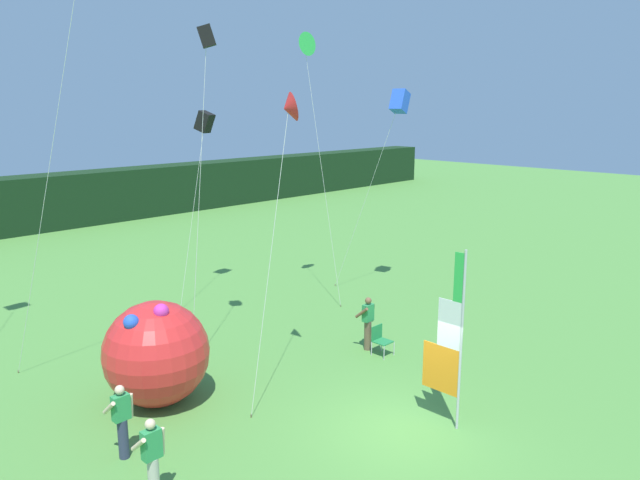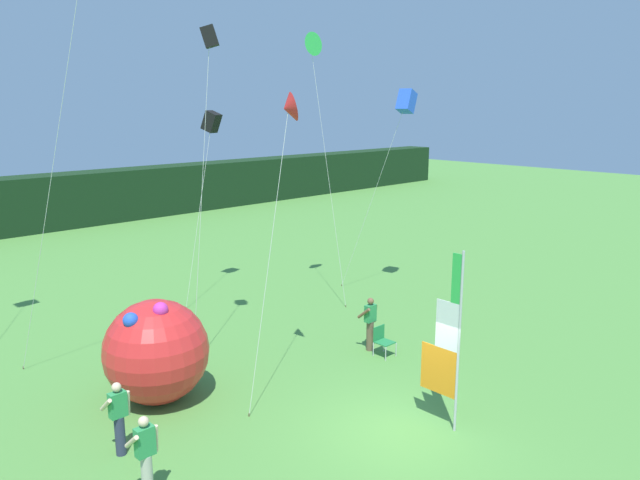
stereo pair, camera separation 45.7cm
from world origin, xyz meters
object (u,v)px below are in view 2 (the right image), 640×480
kite_green_delta_2 (311,46)px  kite_blue_box_4 (406,102)px  person_far_left (119,416)px  inflatable_balloon (156,351)px  kite_black_box_1 (209,40)px  person_mid_field (146,455)px  kite_red_delta_0 (288,109)px  folding_chair (382,339)px  banner_flag (448,344)px  person_near_banner (370,322)px  kite_black_box_5 (211,122)px

kite_green_delta_2 → kite_blue_box_4: (2.76, -2.24, -1.98)m
person_far_left → kite_green_delta_2: 14.54m
inflatable_balloon → kite_black_box_1: 8.51m
person_far_left → kite_green_delta_2: size_ratio=0.17×
person_mid_field → kite_red_delta_0: kite_red_delta_0 is taller
person_mid_field → folding_chair: bearing=8.9°
person_far_left → folding_chair: person_far_left is taller
banner_flag → person_far_left: (-6.00, 4.14, -1.16)m
folding_chair → kite_green_delta_2: size_ratio=0.09×
person_near_banner → kite_black_box_1: kite_black_box_1 is taller
folding_chair → person_mid_field: bearing=-171.1°
kite_black_box_1 → kite_black_box_5: size_ratio=1.33×
kite_blue_box_4 → kite_black_box_5: bearing=134.5°
kite_green_delta_2 → kite_black_box_5: 4.68m
person_near_banner → banner_flag: bearing=-117.0°
person_near_banner → kite_black_box_5: (0.01, 8.13, 5.83)m
kite_black_box_1 → kite_blue_box_4: (8.41, -0.29, -1.64)m
kite_green_delta_2 → kite_blue_box_4: 4.07m
kite_black_box_5 → banner_flag: bearing=-99.9°
banner_flag → person_far_left: banner_flag is taller
person_near_banner → kite_black_box_5: kite_black_box_5 is taller
kite_black_box_1 → person_far_left: bearing=-146.1°
kite_green_delta_2 → kite_blue_box_4: kite_green_delta_2 is taller
kite_green_delta_2 → kite_black_box_5: bearing=128.4°
banner_flag → kite_blue_box_4: 11.55m
person_far_left → kite_black_box_5: 12.96m
person_near_banner → kite_green_delta_2: 10.26m
kite_red_delta_0 → kite_blue_box_4: 8.84m
kite_red_delta_0 → kite_black_box_1: (-0.07, 3.20, 1.85)m
person_far_left → kite_blue_box_4: size_ratio=0.21×
person_far_left → kite_red_delta_0: (4.95, 0.08, 6.37)m
banner_flag → kite_blue_box_4: bearing=44.3°
kite_red_delta_0 → kite_green_delta_2: bearing=42.7°
banner_flag → person_near_banner: size_ratio=2.56×
person_mid_field → kite_red_delta_0: 8.45m
kite_black_box_1 → kite_black_box_5: kite_black_box_1 is taller
kite_red_delta_0 → kite_black_box_5: (3.22, 8.13, -0.54)m
kite_red_delta_0 → kite_green_delta_2: kite_green_delta_2 is taller
kite_green_delta_2 → banner_flag: bearing=-115.8°
inflatable_balloon → kite_red_delta_0: (3.10, -1.59, 5.94)m
person_mid_field → kite_blue_box_4: (13.61, 4.75, 6.56)m
folding_chair → kite_black_box_5: 10.64m
kite_black_box_1 → banner_flag: bearing=-81.4°
banner_flag → kite_black_box_1: kite_black_box_1 is taller
kite_red_delta_0 → kite_black_box_1: bearing=91.3°
person_near_banner → inflatable_balloon: 6.51m
person_mid_field → folding_chair: 8.55m
inflatable_balloon → kite_black_box_5: bearing=46.0°
person_mid_field → kite_black_box_1: 10.94m
person_far_left → kite_red_delta_0: kite_red_delta_0 is taller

